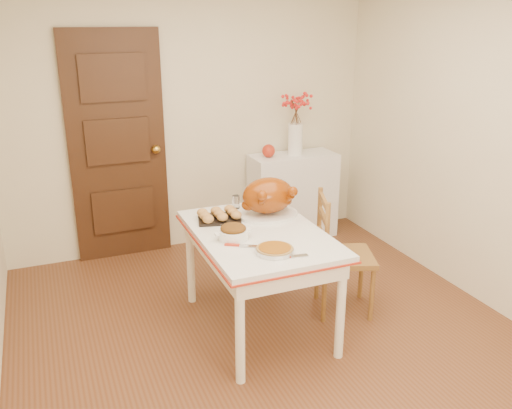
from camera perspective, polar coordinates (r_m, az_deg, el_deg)
name	(u,v)px	position (r m, az deg, el deg)	size (l,w,h in m)	color
floor	(279,347)	(3.81, 2.42, -14.85)	(3.50, 4.00, 0.00)	#5A2F16
wall_back	(191,118)	(5.12, -6.86, 9.12)	(3.50, 0.00, 2.50)	beige
wall_right	(500,146)	(4.30, 24.47, 5.62)	(0.00, 4.00, 2.50)	beige
door_back	(118,148)	(5.00, -14.44, 5.82)	(0.85, 0.06, 2.06)	#381D0E
sideboard	(293,196)	(5.46, 3.90, 0.92)	(0.86, 0.38, 0.86)	white
kitchen_table	(259,280)	(3.85, 0.29, -8.03)	(0.85, 1.25, 0.75)	white
chair_oak	(345,254)	(4.09, 9.43, -5.16)	(0.41, 0.41, 0.93)	brown
berry_vase	(296,122)	(5.28, 4.23, 8.66)	(0.33, 0.33, 0.64)	white
apple	(269,151)	(5.21, 1.34, 5.70)	(0.13, 0.13, 0.13)	#B22914
turkey_platter	(268,198)	(3.94, 1.29, 0.74)	(0.45, 0.36, 0.29)	#7A3205
pumpkin_pie	(275,249)	(3.36, 2.00, -4.75)	(0.24, 0.24, 0.05)	#86470C
stuffing_dish	(233,232)	(3.56, -2.43, -2.92)	(0.25, 0.20, 0.10)	brown
rolls_tray	(219,215)	(3.89, -3.93, -1.13)	(0.30, 0.24, 0.08)	#CA8647
pie_server	(291,256)	(3.31, 3.75, -5.51)	(0.21, 0.06, 0.01)	silver
carving_knife	(245,246)	(3.46, -1.14, -4.37)	(0.27, 0.06, 0.01)	silver
drinking_glass	(236,202)	(4.13, -2.14, 0.28)	(0.06, 0.06, 0.10)	white
shaker_pair	(276,200)	(4.19, 2.17, 0.48)	(0.09, 0.04, 0.09)	white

